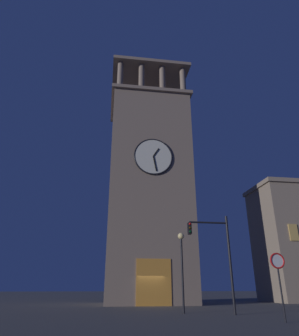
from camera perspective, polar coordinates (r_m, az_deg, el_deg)
ground_plane at (r=29.36m, az=0.11°, el=-24.63°), size 200.00×200.00×0.00m
clocktower at (r=34.12m, az=-0.21°, el=-3.96°), size 9.35×7.93×29.71m
traffic_signal_near at (r=20.57m, az=12.62°, el=-14.58°), size 2.76×0.41×6.00m
street_lamp at (r=21.40m, az=6.11°, el=-16.14°), size 0.44×0.44×5.08m
no_horn_sign at (r=17.04m, az=23.13°, el=-16.79°), size 0.78×0.14×3.18m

